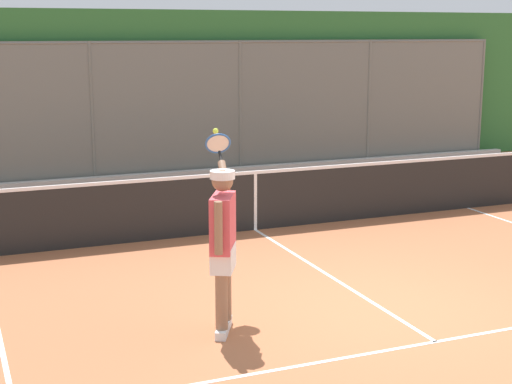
# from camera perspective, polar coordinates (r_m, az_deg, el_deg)

# --- Properties ---
(ground_plane) EXTENTS (60.00, 60.00, 0.00)m
(ground_plane) POSITION_cam_1_polar(r_m,az_deg,el_deg) (9.03, 9.44, -8.58)
(ground_plane) COLOR #A8603D
(court_line_markings) EXTENTS (8.31, 8.98, 0.01)m
(court_line_markings) POSITION_cam_1_polar(r_m,az_deg,el_deg) (8.00, 14.57, -11.53)
(court_line_markings) COLOR white
(court_line_markings) RESTS_ON ground
(fence_backdrop) EXTENTS (19.36, 1.37, 3.57)m
(fence_backdrop) POSITION_cam_1_polar(r_m,az_deg,el_deg) (17.32, -7.05, 7.22)
(fence_backdrop) COLOR slate
(fence_backdrop) RESTS_ON ground
(tennis_net) EXTENTS (10.68, 0.09, 1.07)m
(tennis_net) POSITION_cam_1_polar(r_m,az_deg,el_deg) (12.27, -0.07, -0.57)
(tennis_net) COLOR #2D2D2D
(tennis_net) RESTS_ON ground
(tennis_player) EXTENTS (0.63, 1.38, 2.03)m
(tennis_player) POSITION_cam_1_polar(r_m,az_deg,el_deg) (8.00, -2.46, -3.35)
(tennis_player) COLOR silver
(tennis_player) RESTS_ON ground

